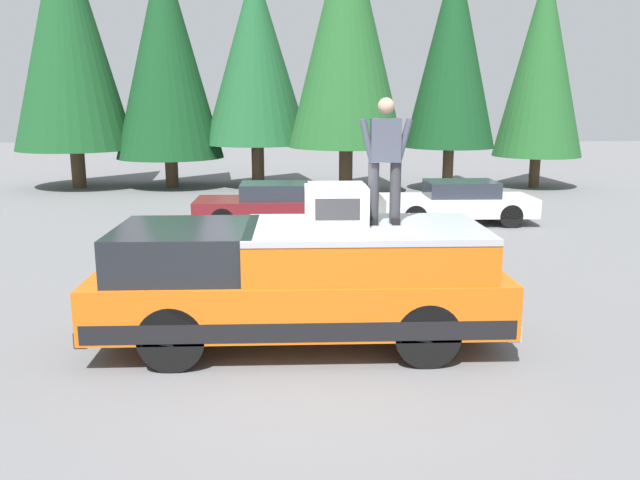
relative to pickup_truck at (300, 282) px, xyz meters
The scene contains 12 objects.
ground_plane 0.94m from the pickup_truck, 161.91° to the left, with size 90.00×90.00×0.00m, color slate.
pickup_truck is the anchor object (origin of this frame).
compressor_unit 1.17m from the pickup_truck, 77.41° to the right, with size 0.65×0.84×0.56m.
person_on_truck_bed 2.04m from the pickup_truck, 81.81° to the right, with size 0.29×0.72×1.69m.
parked_car_white 9.89m from the pickup_truck, 26.39° to the right, with size 1.64×4.10×1.16m.
parked_car_maroon 8.62m from the pickup_truck, ahead, with size 1.64×4.10×1.16m.
conifer_far_left 19.03m from the pickup_truck, 29.67° to the right, with size 3.31×3.31×8.33m.
conifer_left 16.88m from the pickup_truck, 20.15° to the right, with size 3.27×3.27×8.61m.
conifer_center_left 15.72m from the pickup_truck, ahead, with size 4.10×4.10×9.71m.
conifer_center_right 17.40m from the pickup_truck, ahead, with size 4.04×4.04×8.26m.
conifer_right 17.98m from the pickup_truck, 16.01° to the left, with size 4.06×4.06×8.94m.
conifer_far_right 19.43m from the pickup_truck, 26.51° to the left, with size 4.40×4.40×10.12m.
Camera 1 is at (-8.23, -0.04, 3.30)m, focal length 36.45 mm.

